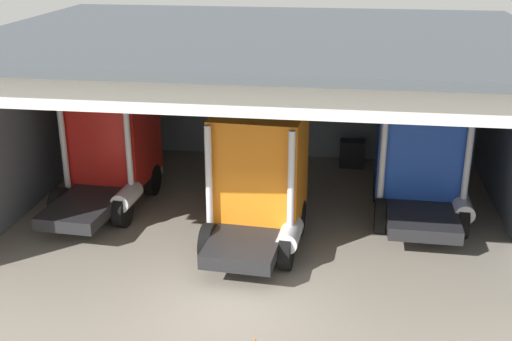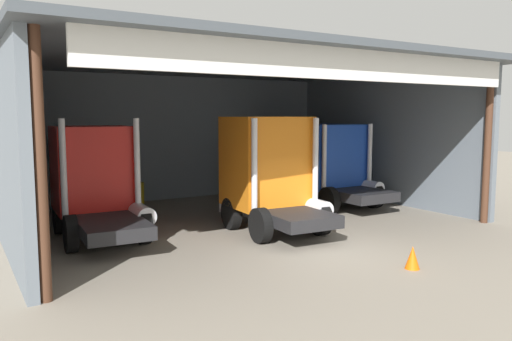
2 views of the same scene
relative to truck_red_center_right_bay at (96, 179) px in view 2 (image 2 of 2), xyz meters
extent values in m
plane|color=gray|center=(4.81, -5.24, -1.76)|extent=(80.00, 80.00, 0.00)
cube|color=slate|center=(4.81, 5.36, 0.94)|extent=(14.70, 0.24, 5.40)
cube|color=slate|center=(-2.54, 0.06, 0.94)|extent=(0.24, 10.60, 5.40)
cube|color=slate|center=(12.16, 0.06, 0.94)|extent=(0.24, 10.60, 5.40)
cube|color=#474E55|center=(4.81, -0.43, 3.74)|extent=(15.30, 11.58, 0.20)
cylinder|color=#4C2D1E|center=(-2.29, -5.09, 0.94)|extent=(0.24, 0.24, 5.40)
cylinder|color=#4C2D1E|center=(11.91, -5.09, 0.94)|extent=(0.24, 0.24, 5.40)
cube|color=white|center=(4.81, -5.63, 3.29)|extent=(13.23, 0.12, 0.90)
cube|color=red|center=(0.00, 0.33, 0.31)|extent=(2.43, 2.48, 2.61)
cube|color=black|center=(0.07, 1.52, 0.77)|extent=(1.96, 0.17, 0.78)
cube|color=silver|center=(0.07, 1.55, -1.09)|extent=(2.19, 0.28, 0.44)
cube|color=#232326|center=(-0.12, -1.66, -1.06)|extent=(1.93, 3.72, 0.36)
cylinder|color=silver|center=(-1.11, -0.94, 0.31)|extent=(0.18, 0.18, 3.10)
cylinder|color=silver|center=(0.96, -1.06, 0.31)|extent=(0.18, 0.18, 3.10)
cylinder|color=silver|center=(0.93, -1.42, -0.94)|extent=(0.63, 1.23, 0.56)
cylinder|color=black|center=(-0.97, 0.86, -1.24)|extent=(0.36, 1.05, 1.03)
cylinder|color=black|center=(1.02, 0.74, -1.24)|extent=(0.36, 1.05, 1.03)
cylinder|color=black|center=(-1.12, -1.60, -1.24)|extent=(0.36, 1.05, 1.03)
cylinder|color=black|center=(0.88, -1.72, -1.24)|extent=(0.36, 1.05, 1.03)
cube|color=orange|center=(4.96, -1.91, 0.45)|extent=(2.53, 2.37, 2.89)
cube|color=black|center=(5.03, -0.78, 0.96)|extent=(2.03, 0.20, 0.87)
cube|color=silver|center=(5.03, -0.75, -1.09)|extent=(2.27, 0.31, 0.44)
cube|color=#232326|center=(4.85, -3.49, -1.06)|extent=(1.98, 2.99, 0.36)
cylinder|color=silver|center=(3.80, -3.09, 0.31)|extent=(0.18, 0.18, 3.11)
cylinder|color=silver|center=(5.94, -3.23, 0.31)|extent=(0.18, 0.18, 3.11)
cylinder|color=silver|center=(5.94, -3.26, -0.94)|extent=(0.64, 1.23, 0.56)
cylinder|color=black|center=(3.95, -1.40, -1.24)|extent=(0.37, 1.05, 1.03)
cylinder|color=black|center=(6.03, -1.54, -1.24)|extent=(0.37, 1.05, 1.03)
cylinder|color=black|center=(3.81, -3.42, -1.24)|extent=(0.37, 1.05, 1.03)
cylinder|color=black|center=(5.89, -3.56, -1.24)|extent=(0.37, 1.05, 1.03)
cube|color=#1E47B7|center=(9.51, 0.68, 0.29)|extent=(2.62, 2.63, 2.58)
cube|color=black|center=(9.53, 1.99, 0.74)|extent=(2.19, 0.10, 0.77)
cube|color=silver|center=(9.53, 2.02, -1.10)|extent=(2.45, 0.20, 0.44)
cube|color=#232326|center=(9.48, -1.06, -1.07)|extent=(1.98, 3.20, 0.36)
cylinder|color=silver|center=(8.32, -0.74, 0.18)|extent=(0.18, 0.18, 2.86)
cylinder|color=silver|center=(10.64, -0.78, 0.18)|extent=(0.18, 0.18, 2.86)
cylinder|color=silver|center=(10.64, -0.78, -0.95)|extent=(0.58, 1.21, 0.56)
cylinder|color=black|center=(8.38, 1.22, -1.25)|extent=(0.32, 1.02, 1.02)
cylinder|color=black|center=(10.65, 1.18, -1.25)|extent=(0.32, 1.02, 1.02)
cylinder|color=black|center=(8.34, -1.05, -1.25)|extent=(0.32, 1.02, 1.02)
cylinder|color=black|center=(10.61, -1.08, -1.25)|extent=(0.32, 1.02, 1.02)
cylinder|color=gold|center=(2.77, 4.67, -1.30)|extent=(0.58, 0.58, 0.92)
cube|color=black|center=(7.52, 4.41, -1.26)|extent=(0.90, 0.60, 1.00)
cone|color=orange|center=(5.64, -7.44, -1.48)|extent=(0.36, 0.36, 0.56)
camera|label=1|loc=(7.20, -18.16, 6.45)|focal=44.99mm
camera|label=2|loc=(-3.75, -15.54, 1.95)|focal=35.16mm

